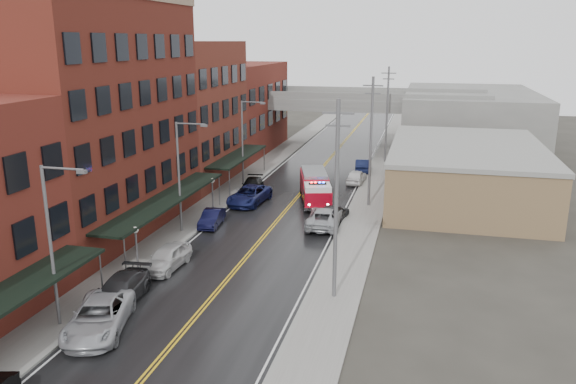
# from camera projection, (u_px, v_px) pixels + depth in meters

# --- Properties ---
(road) EXTENTS (11.00, 160.00, 0.02)m
(road) POSITION_uv_depth(u_px,v_px,m) (281.00, 216.00, 49.71)
(road) COLOR black
(road) RESTS_ON ground
(sidewalk_left) EXTENTS (3.00, 160.00, 0.15)m
(sidewalk_left) POSITION_uv_depth(u_px,v_px,m) (204.00, 210.00, 51.38)
(sidewalk_left) COLOR slate
(sidewalk_left) RESTS_ON ground
(sidewalk_right) EXTENTS (3.00, 160.00, 0.15)m
(sidewalk_right) POSITION_uv_depth(u_px,v_px,m) (363.00, 222.00, 48.02)
(sidewalk_right) COLOR slate
(sidewalk_right) RESTS_ON ground
(curb_left) EXTENTS (0.30, 160.00, 0.15)m
(curb_left) POSITION_uv_depth(u_px,v_px,m) (221.00, 211.00, 51.00)
(curb_left) COLOR gray
(curb_left) RESTS_ON ground
(curb_right) EXTENTS (0.30, 160.00, 0.15)m
(curb_right) POSITION_uv_depth(u_px,v_px,m) (344.00, 220.00, 48.40)
(curb_right) COLOR gray
(curb_right) RESTS_ON ground
(brick_building_b) EXTENTS (9.00, 20.00, 18.00)m
(brick_building_b) POSITION_uv_depth(u_px,v_px,m) (94.00, 121.00, 43.86)
(brick_building_b) COLOR maroon
(brick_building_b) RESTS_ON ground
(brick_building_c) EXTENTS (9.00, 15.00, 15.00)m
(brick_building_c) POSITION_uv_depth(u_px,v_px,m) (186.00, 113.00, 60.66)
(brick_building_c) COLOR maroon
(brick_building_c) RESTS_ON ground
(brick_building_far) EXTENTS (9.00, 20.00, 12.00)m
(brick_building_far) POSITION_uv_depth(u_px,v_px,m) (238.00, 108.00, 77.45)
(brick_building_far) COLOR maroon
(brick_building_far) RESTS_ON ground
(tan_building) EXTENTS (14.00, 22.00, 5.00)m
(tan_building) POSITION_uv_depth(u_px,v_px,m) (465.00, 174.00, 54.75)
(tan_building) COLOR olive
(tan_building) RESTS_ON ground
(right_far_block) EXTENTS (18.00, 30.00, 8.00)m
(right_far_block) POSITION_uv_depth(u_px,v_px,m) (468.00, 119.00, 82.01)
(right_far_block) COLOR slate
(right_far_block) RESTS_ON ground
(awning_1) EXTENTS (2.60, 18.00, 3.09)m
(awning_1) POSITION_uv_depth(u_px,v_px,m) (166.00, 200.00, 44.10)
(awning_1) COLOR black
(awning_1) RESTS_ON ground
(awning_2) EXTENTS (2.60, 13.00, 3.09)m
(awning_2) POSITION_uv_depth(u_px,v_px,m) (238.00, 156.00, 60.50)
(awning_2) COLOR black
(awning_2) RESTS_ON ground
(globe_lamp_1) EXTENTS (0.44, 0.44, 3.12)m
(globe_lamp_1) POSITION_uv_depth(u_px,v_px,m) (136.00, 238.00, 37.47)
(globe_lamp_1) COLOR #59595B
(globe_lamp_1) RESTS_ON ground
(globe_lamp_2) EXTENTS (0.44, 0.44, 3.12)m
(globe_lamp_2) POSITION_uv_depth(u_px,v_px,m) (212.00, 187.00, 50.59)
(globe_lamp_2) COLOR #59595B
(globe_lamp_2) RESTS_ON ground
(street_lamp_0) EXTENTS (2.64, 0.22, 9.00)m
(street_lamp_0) POSITION_uv_depth(u_px,v_px,m) (54.00, 237.00, 29.25)
(street_lamp_0) COLOR #59595B
(street_lamp_0) RESTS_ON ground
(street_lamp_1) EXTENTS (2.64, 0.22, 9.00)m
(street_lamp_1) POSITION_uv_depth(u_px,v_px,m) (182.00, 170.00, 44.24)
(street_lamp_1) COLOR #59595B
(street_lamp_1) RESTS_ON ground
(street_lamp_2) EXTENTS (2.64, 0.22, 9.00)m
(street_lamp_2) POSITION_uv_depth(u_px,v_px,m) (245.00, 137.00, 59.24)
(street_lamp_2) COLOR #59595B
(street_lamp_2) RESTS_ON ground
(utility_pole_0) EXTENTS (1.80, 0.24, 12.00)m
(utility_pole_0) POSITION_uv_depth(u_px,v_px,m) (336.00, 198.00, 32.35)
(utility_pole_0) COLOR #59595B
(utility_pole_0) RESTS_ON ground
(utility_pole_1) EXTENTS (1.80, 0.24, 12.00)m
(utility_pole_1) POSITION_uv_depth(u_px,v_px,m) (371.00, 140.00, 51.09)
(utility_pole_1) COLOR #59595B
(utility_pole_1) RESTS_ON ground
(utility_pole_2) EXTENTS (1.80, 0.24, 12.00)m
(utility_pole_2) POSITION_uv_depth(u_px,v_px,m) (387.00, 113.00, 69.83)
(utility_pole_2) COLOR #59595B
(utility_pole_2) RESTS_ON ground
(overpass) EXTENTS (40.00, 10.00, 7.50)m
(overpass) POSITION_uv_depth(u_px,v_px,m) (338.00, 108.00, 78.14)
(overpass) COLOR slate
(overpass) RESTS_ON ground
(fire_truck) EXTENTS (4.75, 8.23, 2.87)m
(fire_truck) POSITION_uv_depth(u_px,v_px,m) (315.00, 187.00, 53.57)
(fire_truck) COLOR #9D0718
(fire_truck) RESTS_ON ground
(parked_car_left_2) EXTENTS (4.33, 6.56, 1.68)m
(parked_car_left_2) POSITION_uv_depth(u_px,v_px,m) (99.00, 317.00, 29.94)
(parked_car_left_2) COLOR #A5A7AD
(parked_car_left_2) RESTS_ON ground
(parked_car_left_3) EXTENTS (2.69, 5.66, 1.59)m
(parked_car_left_3) POSITION_uv_depth(u_px,v_px,m) (120.00, 291.00, 33.14)
(parked_car_left_3) COLOR black
(parked_car_left_3) RESTS_ON ground
(parked_car_left_4) EXTENTS (2.09, 4.78, 1.60)m
(parked_car_left_4) POSITION_uv_depth(u_px,v_px,m) (167.00, 257.00, 38.20)
(parked_car_left_4) COLOR #BDBDBD
(parked_car_left_4) RESTS_ON ground
(parked_car_left_5) EXTENTS (1.86, 4.24, 1.35)m
(parked_car_left_5) POSITION_uv_depth(u_px,v_px,m) (212.00, 218.00, 47.06)
(parked_car_left_5) COLOR black
(parked_car_left_5) RESTS_ON ground
(parked_car_left_6) EXTENTS (3.35, 6.24, 1.66)m
(parked_car_left_6) POSITION_uv_depth(u_px,v_px,m) (249.00, 195.00, 53.41)
(parked_car_left_6) COLOR #141A4C
(parked_car_left_6) RESTS_ON ground
(parked_car_left_7) EXTENTS (2.53, 4.96, 1.38)m
(parked_car_left_7) POSITION_uv_depth(u_px,v_px,m) (252.00, 185.00, 57.61)
(parked_car_left_7) COLOR black
(parked_car_left_7) RESTS_ON ground
(parked_car_right_0) EXTENTS (2.94, 5.94, 1.62)m
(parked_car_right_0) POSITION_uv_depth(u_px,v_px,m) (325.00, 217.00, 46.84)
(parked_car_right_0) COLOR #A1A4A8
(parked_car_right_0) RESTS_ON ground
(parked_car_right_1) EXTENTS (2.64, 5.08, 1.41)m
(parked_car_right_1) POSITION_uv_depth(u_px,v_px,m) (332.00, 213.00, 48.28)
(parked_car_right_1) COLOR #252527
(parked_car_right_1) RESTS_ON ground
(parked_car_right_2) EXTENTS (1.99, 4.47, 1.49)m
(parked_car_right_2) POSITION_uv_depth(u_px,v_px,m) (356.00, 177.00, 61.00)
(parked_car_right_2) COLOR white
(parked_car_right_2) RESTS_ON ground
(parked_car_right_3) EXTENTS (2.16, 4.88, 1.56)m
(parked_car_right_3) POSITION_uv_depth(u_px,v_px,m) (362.00, 165.00, 66.37)
(parked_car_right_3) COLOR #0E1534
(parked_car_right_3) RESTS_ON ground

